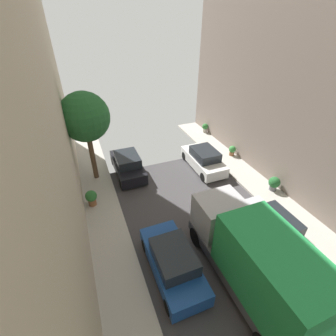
{
  "coord_description": "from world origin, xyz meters",
  "views": [
    {
      "loc": [
        -5.24,
        1.17,
        9.8
      ],
      "look_at": [
        -0.05,
        14.42,
        0.5
      ],
      "focal_mm": 25.51,
      "sensor_mm": 36.0,
      "label": 1
    }
  ],
  "objects_px": {
    "delivery_truck": "(255,259)",
    "parked_car_right_2": "(204,159)",
    "parked_car_left_3": "(173,262)",
    "potted_plant_4": "(205,127)",
    "parked_car_right_1": "(272,228)",
    "potted_plant_2": "(91,197)",
    "potted_plant_1": "(274,183)",
    "parked_car_left_4": "(128,165)",
    "street_tree_2": "(85,117)",
    "potted_plant_5": "(232,150)"
  },
  "relations": [
    {
      "from": "parked_car_right_1",
      "to": "delivery_truck",
      "type": "bearing_deg",
      "value": -147.43
    },
    {
      "from": "parked_car_right_1",
      "to": "potted_plant_4",
      "type": "distance_m",
      "value": 12.8
    },
    {
      "from": "potted_plant_1",
      "to": "potted_plant_4",
      "type": "xyz_separation_m",
      "value": [
        0.2,
        9.44,
        -0.03
      ]
    },
    {
      "from": "parked_car_right_1",
      "to": "delivery_truck",
      "type": "distance_m",
      "value": 3.38
    },
    {
      "from": "parked_car_left_3",
      "to": "street_tree_2",
      "type": "bearing_deg",
      "value": 104.44
    },
    {
      "from": "parked_car_left_3",
      "to": "potted_plant_1",
      "type": "relative_size",
      "value": 4.46
    },
    {
      "from": "potted_plant_2",
      "to": "parked_car_left_3",
      "type": "bearing_deg",
      "value": -64.04
    },
    {
      "from": "potted_plant_4",
      "to": "parked_car_right_2",
      "type": "bearing_deg",
      "value": -119.92
    },
    {
      "from": "parked_car_right_1",
      "to": "delivery_truck",
      "type": "xyz_separation_m",
      "value": [
        -2.7,
        -1.72,
        1.07
      ]
    },
    {
      "from": "potted_plant_4",
      "to": "potted_plant_2",
      "type": "bearing_deg",
      "value": -149.35
    },
    {
      "from": "parked_car_right_2",
      "to": "parked_car_left_3",
      "type": "bearing_deg",
      "value": -127.06
    },
    {
      "from": "parked_car_left_3",
      "to": "potted_plant_2",
      "type": "xyz_separation_m",
      "value": [
        -2.81,
        5.76,
        -0.01
      ]
    },
    {
      "from": "parked_car_right_1",
      "to": "parked_car_right_2",
      "type": "distance_m",
      "value": 7.16
    },
    {
      "from": "parked_car_left_3",
      "to": "parked_car_right_2",
      "type": "distance_m",
      "value": 8.96
    },
    {
      "from": "potted_plant_5",
      "to": "parked_car_right_2",
      "type": "bearing_deg",
      "value": -168.43
    },
    {
      "from": "parked_car_right_1",
      "to": "street_tree_2",
      "type": "bearing_deg",
      "value": 131.45
    },
    {
      "from": "parked_car_right_2",
      "to": "potted_plant_2",
      "type": "distance_m",
      "value": 8.32
    },
    {
      "from": "potted_plant_5",
      "to": "street_tree_2",
      "type": "bearing_deg",
      "value": 175.27
    },
    {
      "from": "parked_car_right_1",
      "to": "potted_plant_1",
      "type": "xyz_separation_m",
      "value": [
        2.83,
        2.99,
        -0.05
      ]
    },
    {
      "from": "street_tree_2",
      "to": "potted_plant_5",
      "type": "distance_m",
      "value": 11.27
    },
    {
      "from": "parked_car_left_4",
      "to": "potted_plant_2",
      "type": "xyz_separation_m",
      "value": [
        -2.81,
        -2.7,
        -0.01
      ]
    },
    {
      "from": "parked_car_left_3",
      "to": "potted_plant_4",
      "type": "bearing_deg",
      "value": 55.83
    },
    {
      "from": "potted_plant_4",
      "to": "parked_car_left_3",
      "type": "bearing_deg",
      "value": -124.17
    },
    {
      "from": "delivery_truck",
      "to": "potted_plant_1",
      "type": "bearing_deg",
      "value": 40.45
    },
    {
      "from": "potted_plant_2",
      "to": "potted_plant_5",
      "type": "height_order",
      "value": "potted_plant_2"
    },
    {
      "from": "parked_car_left_3",
      "to": "potted_plant_5",
      "type": "height_order",
      "value": "parked_car_left_3"
    },
    {
      "from": "parked_car_left_3",
      "to": "potted_plant_2",
      "type": "bearing_deg",
      "value": 115.96
    },
    {
      "from": "parked_car_left_3",
      "to": "parked_car_left_4",
      "type": "distance_m",
      "value": 8.46
    },
    {
      "from": "parked_car_left_4",
      "to": "potted_plant_1",
      "type": "xyz_separation_m",
      "value": [
        8.23,
        -5.48,
        -0.05
      ]
    },
    {
      "from": "parked_car_right_1",
      "to": "potted_plant_4",
      "type": "height_order",
      "value": "parked_car_right_1"
    },
    {
      "from": "street_tree_2",
      "to": "potted_plant_5",
      "type": "relative_size",
      "value": 7.31
    },
    {
      "from": "parked_car_left_3",
      "to": "parked_car_right_1",
      "type": "relative_size",
      "value": 1.0
    },
    {
      "from": "parked_car_left_3",
      "to": "street_tree_2",
      "type": "xyz_separation_m",
      "value": [
        -2.22,
        8.62,
        3.79
      ]
    },
    {
      "from": "street_tree_2",
      "to": "potted_plant_1",
      "type": "distance_m",
      "value": 12.48
    },
    {
      "from": "street_tree_2",
      "to": "delivery_truck",
      "type": "bearing_deg",
      "value": -64.58
    },
    {
      "from": "parked_car_right_2",
      "to": "delivery_truck",
      "type": "bearing_deg",
      "value": -106.9
    },
    {
      "from": "delivery_truck",
      "to": "parked_car_right_2",
      "type": "bearing_deg",
      "value": 73.1
    },
    {
      "from": "parked_car_left_4",
      "to": "parked_car_right_2",
      "type": "distance_m",
      "value": 5.56
    },
    {
      "from": "parked_car_left_4",
      "to": "potted_plant_5",
      "type": "xyz_separation_m",
      "value": [
        8.31,
        -0.71,
        -0.12
      ]
    },
    {
      "from": "street_tree_2",
      "to": "potted_plant_1",
      "type": "relative_size",
      "value": 6.28
    },
    {
      "from": "street_tree_2",
      "to": "potted_plant_2",
      "type": "bearing_deg",
      "value": -101.58
    },
    {
      "from": "parked_car_right_2",
      "to": "potted_plant_1",
      "type": "xyz_separation_m",
      "value": [
        2.83,
        -4.17,
        -0.05
      ]
    },
    {
      "from": "parked_car_left_4",
      "to": "potted_plant_2",
      "type": "relative_size",
      "value": 4.24
    },
    {
      "from": "delivery_truck",
      "to": "potted_plant_2",
      "type": "xyz_separation_m",
      "value": [
        -5.51,
        7.5,
        -1.08
      ]
    },
    {
      "from": "potted_plant_2",
      "to": "delivery_truck",
      "type": "bearing_deg",
      "value": -53.7
    },
    {
      "from": "parked_car_right_2",
      "to": "potted_plant_5",
      "type": "xyz_separation_m",
      "value": [
        2.91,
        0.6,
        -0.12
      ]
    },
    {
      "from": "street_tree_2",
      "to": "parked_car_right_2",
      "type": "bearing_deg",
      "value": -10.91
    },
    {
      "from": "street_tree_2",
      "to": "potted_plant_1",
      "type": "bearing_deg",
      "value": -28.35
    },
    {
      "from": "parked_car_left_3",
      "to": "parked_car_left_4",
      "type": "height_order",
      "value": "same"
    },
    {
      "from": "parked_car_left_3",
      "to": "potted_plant_2",
      "type": "relative_size",
      "value": 4.24
    }
  ]
}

